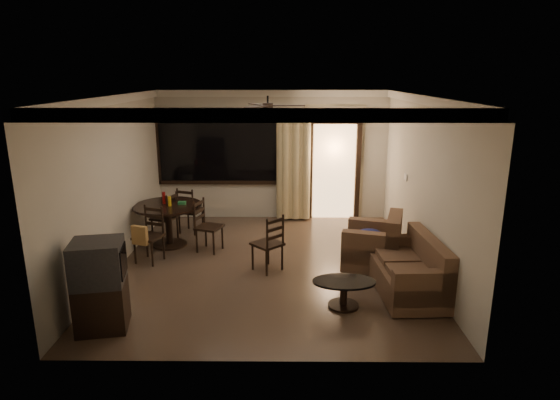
{
  "coord_description": "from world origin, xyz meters",
  "views": [
    {
      "loc": [
        0.25,
        -7.35,
        3.12
      ],
      "look_at": [
        0.19,
        0.2,
        1.09
      ],
      "focal_mm": 30.0,
      "sensor_mm": 36.0,
      "label": 1
    }
  ],
  "objects_px": {
    "dining_chair_north": "(191,219)",
    "sofa": "(411,272)",
    "side_chair": "(268,254)",
    "tv_cabinet": "(100,285)",
    "dining_table": "(168,213)",
    "armchair": "(375,246)",
    "dining_chair_west": "(165,226)",
    "dining_chair_south": "(149,245)",
    "dining_chair_east": "(209,236)",
    "coffee_table": "(344,289)"
  },
  "relations": [
    {
      "from": "dining_chair_north",
      "to": "sofa",
      "type": "xyz_separation_m",
      "value": [
        3.75,
        -2.7,
        0.05
      ]
    },
    {
      "from": "dining_chair_west",
      "to": "sofa",
      "type": "xyz_separation_m",
      "value": [
        4.15,
        -2.24,
        0.05
      ]
    },
    {
      "from": "dining_table",
      "to": "coffee_table",
      "type": "xyz_separation_m",
      "value": [
        2.98,
        -2.39,
        -0.37
      ]
    },
    {
      "from": "dining_table",
      "to": "armchair",
      "type": "height_order",
      "value": "dining_table"
    },
    {
      "from": "dining_chair_north",
      "to": "sofa",
      "type": "distance_m",
      "value": 4.62
    },
    {
      "from": "dining_chair_west",
      "to": "dining_chair_east",
      "type": "height_order",
      "value": "same"
    },
    {
      "from": "dining_chair_south",
      "to": "dining_chair_east",
      "type": "bearing_deg",
      "value": 48.77
    },
    {
      "from": "dining_chair_south",
      "to": "armchair",
      "type": "bearing_deg",
      "value": 16.73
    },
    {
      "from": "dining_chair_west",
      "to": "dining_chair_east",
      "type": "relative_size",
      "value": 1.0
    },
    {
      "from": "sofa",
      "to": "side_chair",
      "type": "height_order",
      "value": "side_chair"
    },
    {
      "from": "dining_chair_west",
      "to": "armchair",
      "type": "distance_m",
      "value": 4.02
    },
    {
      "from": "dining_table",
      "to": "armchair",
      "type": "distance_m",
      "value": 3.81
    },
    {
      "from": "tv_cabinet",
      "to": "coffee_table",
      "type": "height_order",
      "value": "tv_cabinet"
    },
    {
      "from": "dining_chair_west",
      "to": "dining_chair_south",
      "type": "bearing_deg",
      "value": 18.66
    },
    {
      "from": "dining_table",
      "to": "dining_chair_north",
      "type": "height_order",
      "value": "dining_table"
    },
    {
      "from": "side_chair",
      "to": "coffee_table",
      "type": "bearing_deg",
      "value": 87.7
    },
    {
      "from": "dining_table",
      "to": "dining_chair_east",
      "type": "relative_size",
      "value": 1.33
    },
    {
      "from": "dining_chair_east",
      "to": "dining_chair_south",
      "type": "xyz_separation_m",
      "value": [
        -0.94,
        -0.53,
        0.02
      ]
    },
    {
      "from": "coffee_table",
      "to": "sofa",
      "type": "bearing_deg",
      "value": 22.5
    },
    {
      "from": "dining_chair_west",
      "to": "dining_chair_east",
      "type": "distance_m",
      "value": 1.08
    },
    {
      "from": "tv_cabinet",
      "to": "side_chair",
      "type": "bearing_deg",
      "value": 31.3
    },
    {
      "from": "dining_chair_east",
      "to": "sofa",
      "type": "relative_size",
      "value": 0.6
    },
    {
      "from": "dining_chair_south",
      "to": "tv_cabinet",
      "type": "bearing_deg",
      "value": -70.05
    },
    {
      "from": "dining_chair_north",
      "to": "side_chair",
      "type": "bearing_deg",
      "value": 150.12
    },
    {
      "from": "dining_chair_south",
      "to": "side_chair",
      "type": "bearing_deg",
      "value": 9.85
    },
    {
      "from": "armchair",
      "to": "dining_chair_north",
      "type": "bearing_deg",
      "value": 169.37
    },
    {
      "from": "side_chair",
      "to": "sofa",
      "type": "bearing_deg",
      "value": 115.37
    },
    {
      "from": "sofa",
      "to": "dining_chair_west",
      "type": "bearing_deg",
      "value": 148.63
    },
    {
      "from": "dining_table",
      "to": "dining_chair_west",
      "type": "xyz_separation_m",
      "value": [
        -0.14,
        0.28,
        -0.34
      ]
    },
    {
      "from": "dining_table",
      "to": "tv_cabinet",
      "type": "height_order",
      "value": "tv_cabinet"
    },
    {
      "from": "dining_chair_east",
      "to": "side_chair",
      "type": "height_order",
      "value": "side_chair"
    },
    {
      "from": "dining_chair_west",
      "to": "dining_chair_east",
      "type": "bearing_deg",
      "value": 78.48
    },
    {
      "from": "dining_table",
      "to": "coffee_table",
      "type": "relative_size",
      "value": 1.44
    },
    {
      "from": "dining_chair_east",
      "to": "tv_cabinet",
      "type": "xyz_separation_m",
      "value": [
        -0.92,
        -2.7,
        0.3
      ]
    },
    {
      "from": "dining_chair_south",
      "to": "coffee_table",
      "type": "relative_size",
      "value": 1.08
    },
    {
      "from": "dining_chair_west",
      "to": "tv_cabinet",
      "type": "xyz_separation_m",
      "value": [
        0.0,
        -3.25,
        0.3
      ]
    },
    {
      "from": "dining_chair_west",
      "to": "tv_cabinet",
      "type": "distance_m",
      "value": 3.27
    },
    {
      "from": "dining_chair_east",
      "to": "dining_chair_north",
      "type": "height_order",
      "value": "same"
    },
    {
      "from": "dining_chair_west",
      "to": "sofa",
      "type": "distance_m",
      "value": 4.71
    },
    {
      "from": "dining_chair_east",
      "to": "dining_chair_west",
      "type": "bearing_deg",
      "value": 78.48
    },
    {
      "from": "dining_chair_west",
      "to": "side_chair",
      "type": "height_order",
      "value": "side_chair"
    },
    {
      "from": "dining_chair_west",
      "to": "tv_cabinet",
      "type": "bearing_deg",
      "value": 19.52
    },
    {
      "from": "dining_table",
      "to": "side_chair",
      "type": "distance_m",
      "value": 2.24
    },
    {
      "from": "armchair",
      "to": "side_chair",
      "type": "distance_m",
      "value": 1.79
    },
    {
      "from": "dining_table",
      "to": "dining_chair_east",
      "type": "distance_m",
      "value": 0.9
    },
    {
      "from": "dining_chair_north",
      "to": "dining_table",
      "type": "bearing_deg",
      "value": 90.1
    },
    {
      "from": "dining_chair_north",
      "to": "tv_cabinet",
      "type": "xyz_separation_m",
      "value": [
        -0.4,
        -3.72,
        0.3
      ]
    },
    {
      "from": "dining_chair_north",
      "to": "tv_cabinet",
      "type": "bearing_deg",
      "value": 103.35
    },
    {
      "from": "dining_table",
      "to": "dining_chair_south",
      "type": "height_order",
      "value": "dining_table"
    },
    {
      "from": "armchair",
      "to": "side_chair",
      "type": "xyz_separation_m",
      "value": [
        -1.78,
        -0.16,
        -0.09
      ]
    }
  ]
}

